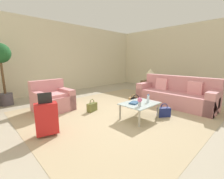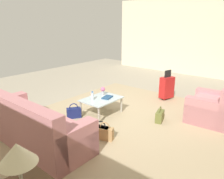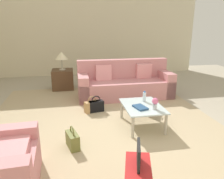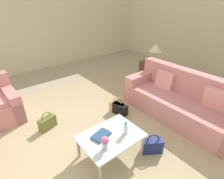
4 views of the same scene
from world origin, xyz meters
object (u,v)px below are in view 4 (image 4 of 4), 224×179
object	(u,v)px
couch	(183,103)
table_lamp	(156,48)
handbag_tan	(117,107)
handbag_olive	(47,122)
coffee_table	(111,138)
side_table	(153,71)
water_bottle	(126,128)
flower_vase	(105,142)
handbag_navy	(152,146)
coffee_table_book	(101,135)
handbag_black	(120,109)

from	to	relation	value
couch	table_lamp	world-z (taller)	table_lamp
handbag_tan	handbag_olive	size ratio (longest dim) A/B	1.00
handbag_tan	coffee_table	bearing A→B (deg)	-134.89
coffee_table	couch	bearing A→B (deg)	-3.19
side_table	handbag_tan	world-z (taller)	side_table
coffee_table	handbag_olive	distance (m)	1.39
water_bottle	side_table	bearing A→B (deg)	31.61
coffee_table	flower_vase	size ratio (longest dim) A/B	4.45
table_lamp	handbag_navy	xyz separation A→B (m)	(-2.24, -1.86, -0.83)
water_bottle	flower_vase	world-z (taller)	flower_vase
coffee_table_book	table_lamp	bearing A→B (deg)	11.71
side_table	table_lamp	distance (m)	0.68
water_bottle	handbag_navy	world-z (taller)	water_bottle
flower_vase	side_table	bearing A→B (deg)	28.65
couch	handbag_navy	distance (m)	1.28
table_lamp	handbag_tan	size ratio (longest dim) A/B	1.44
side_table	handbag_tan	distance (m)	2.08
flower_vase	handbag_black	world-z (taller)	flower_vase
couch	coffee_table_book	xyz separation A→B (m)	(-1.92, 0.18, 0.10)
couch	handbag_navy	bearing A→B (deg)	-168.16
couch	side_table	bearing A→B (deg)	57.88
coffee_table_book	handbag_tan	xyz separation A→B (m)	(0.96, 0.76, -0.29)
handbag_navy	table_lamp	bearing A→B (deg)	39.69
coffee_table_book	handbag_black	xyz separation A→B (m)	(0.96, 0.67, -0.29)
water_bottle	coffee_table_book	distance (m)	0.38
coffee_table	table_lamp	world-z (taller)	table_lamp
handbag_olive	flower_vase	bearing A→B (deg)	-77.54
coffee_table	water_bottle	world-z (taller)	water_bottle
handbag_olive	table_lamp	bearing A→B (deg)	4.03
water_bottle	side_table	size ratio (longest dim) A/B	0.34
couch	side_table	distance (m)	1.89
coffee_table	side_table	xyz separation A→B (m)	(2.80, 1.50, -0.07)
water_bottle	table_lamp	xyz separation A→B (m)	(2.60, 1.60, 0.46)
side_table	handbag_black	bearing A→B (deg)	-159.07
handbag_black	handbag_olive	xyz separation A→B (m)	(-1.38, 0.51, 0.00)
handbag_black	table_lamp	bearing A→B (deg)	20.93
handbag_olive	side_table	bearing A→B (deg)	4.03
coffee_table	flower_vase	xyz separation A→B (m)	(-0.22, -0.15, 0.18)
water_bottle	handbag_navy	xyz separation A→B (m)	(0.36, -0.26, -0.37)
water_bottle	flower_vase	distance (m)	0.42
table_lamp	water_bottle	bearing A→B (deg)	-148.39
table_lamp	side_table	bearing A→B (deg)	0.00
table_lamp	couch	bearing A→B (deg)	-122.12
water_bottle	table_lamp	world-z (taller)	table_lamp
couch	water_bottle	world-z (taller)	couch
table_lamp	handbag_navy	distance (m)	3.03
couch	coffee_table	bearing A→B (deg)	176.81
flower_vase	side_table	distance (m)	3.45
handbag_tan	couch	bearing A→B (deg)	-44.46
flower_vase	handbag_navy	bearing A→B (deg)	-15.00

